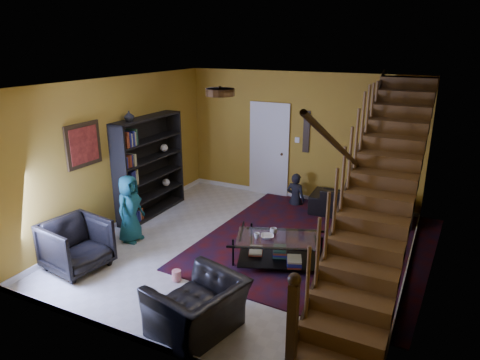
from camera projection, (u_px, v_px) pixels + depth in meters
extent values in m
plane|color=beige|center=(245.00, 248.00, 7.37)|extent=(5.50, 5.50, 0.00)
plane|color=#A27324|center=(300.00, 138.00, 9.28)|extent=(5.20, 0.00, 5.20)
plane|color=#A27324|center=(134.00, 237.00, 4.59)|extent=(5.20, 0.00, 5.20)
plane|color=#A27324|center=(120.00, 153.00, 8.03)|extent=(0.00, 5.50, 5.50)
plane|color=#A27324|center=(416.00, 195.00, 5.84)|extent=(0.00, 5.50, 5.50)
plane|color=white|center=(245.00, 83.00, 6.50)|extent=(5.50, 5.50, 0.00)
cube|color=silver|center=(297.00, 196.00, 9.69)|extent=(5.20, 0.02, 0.10)
cube|color=silver|center=(127.00, 219.00, 8.44)|extent=(0.02, 5.50, 0.10)
cube|color=#A27324|center=(380.00, 195.00, 6.06)|extent=(0.95, 4.92, 2.83)
cube|color=black|center=(348.00, 185.00, 6.23)|extent=(0.04, 5.02, 3.02)
cylinder|color=black|center=(353.00, 156.00, 6.08)|extent=(0.07, 4.20, 2.44)
cube|color=black|center=(292.00, 330.00, 4.44)|extent=(0.10, 0.10, 1.10)
cube|color=black|center=(150.00, 167.00, 8.58)|extent=(0.35, 1.80, 2.00)
cube|color=black|center=(152.00, 195.00, 8.77)|extent=(0.35, 1.72, 0.03)
cube|color=black|center=(150.00, 159.00, 8.53)|extent=(0.35, 1.72, 0.03)
cube|color=silver|center=(269.00, 151.00, 9.67)|extent=(0.82, 0.05, 2.05)
cube|color=maroon|center=(83.00, 145.00, 7.14)|extent=(0.04, 0.74, 0.74)
cube|color=black|center=(306.00, 132.00, 9.15)|extent=(0.14, 0.03, 0.90)
cylinder|color=#3F2814|center=(220.00, 92.00, 5.83)|extent=(0.40, 0.40, 0.10)
cube|color=#400B0C|center=(317.00, 243.00, 7.56)|extent=(3.94, 4.44, 0.02)
imported|color=black|center=(361.00, 203.00, 8.61)|extent=(2.03, 0.87, 0.58)
imported|color=black|center=(76.00, 245.00, 6.61)|extent=(1.00, 0.98, 0.80)
imported|color=black|center=(197.00, 308.00, 5.16)|extent=(1.14, 1.24, 0.68)
imported|color=black|center=(295.00, 199.00, 9.29)|extent=(0.45, 0.32, 1.16)
imported|color=black|center=(361.00, 208.00, 8.69)|extent=(0.64, 0.52, 1.24)
imported|color=#1A5462|center=(130.00, 209.00, 7.49)|extent=(0.41, 0.61, 1.22)
cube|color=black|center=(233.00, 253.00, 6.70)|extent=(0.04, 0.04, 0.48)
cube|color=black|center=(308.00, 271.00, 6.19)|extent=(0.04, 0.04, 0.48)
cube|color=black|center=(251.00, 236.00, 7.28)|extent=(0.04, 0.04, 0.48)
cube|color=black|center=(321.00, 251.00, 6.77)|extent=(0.04, 0.04, 0.48)
cube|color=black|center=(277.00, 258.00, 6.77)|extent=(1.38, 1.08, 0.02)
cube|color=silver|center=(278.00, 238.00, 6.66)|extent=(1.46, 1.15, 0.02)
imported|color=#999999|center=(274.00, 231.00, 6.79)|extent=(0.12, 0.12, 0.09)
imported|color=#999999|center=(257.00, 236.00, 6.63)|extent=(0.11, 0.11, 0.08)
imported|color=#999999|center=(267.00, 237.00, 6.64)|extent=(0.27, 0.27, 0.05)
imported|color=#999999|center=(129.00, 116.00, 7.81)|extent=(0.18, 0.18, 0.19)
cylinder|color=red|center=(177.00, 275.00, 6.34)|extent=(0.15, 0.15, 0.15)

